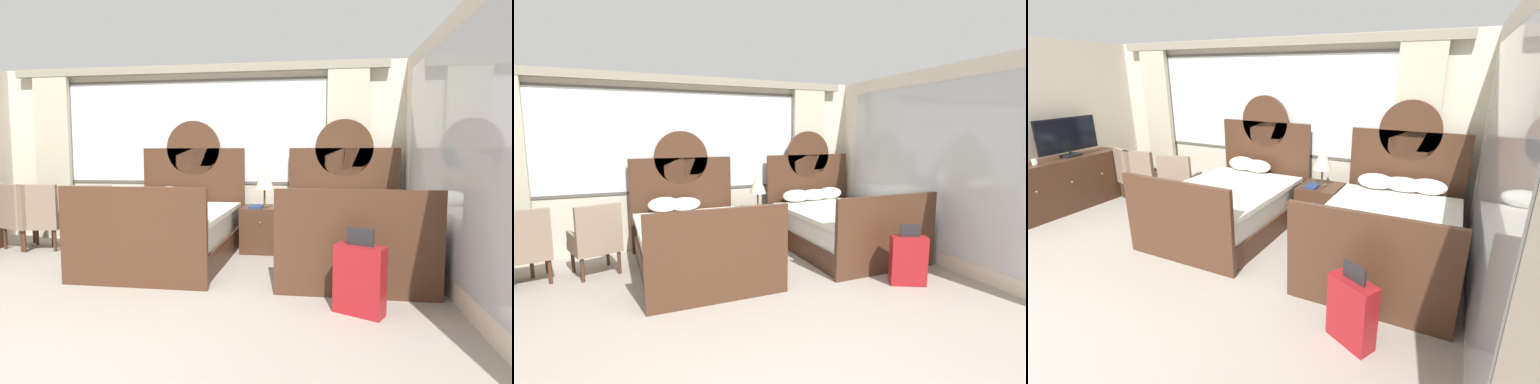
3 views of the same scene
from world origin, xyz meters
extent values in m
cube|color=beige|center=(0.00, 4.07, 1.35)|extent=(6.25, 0.07, 2.70)
cube|color=#605B52|center=(0.00, 4.02, 1.69)|extent=(4.34, 0.02, 1.59)
cube|color=white|center=(0.00, 4.02, 1.69)|extent=(4.26, 0.02, 1.51)
cube|color=#C1B79E|center=(2.30, 3.93, 1.30)|extent=(0.58, 0.08, 2.60)
cube|color=gray|center=(0.00, 3.93, 2.62)|extent=(5.75, 0.10, 0.12)
cube|color=beige|center=(3.16, 1.72, 1.35)|extent=(0.07, 4.63, 2.70)
cube|color=#B2B7BC|center=(3.12, 2.02, 1.35)|extent=(0.01, 3.24, 2.27)
cube|color=#472B1C|center=(0.04, 2.78, 0.15)|extent=(1.48, 2.09, 0.30)
cube|color=white|center=(0.04, 2.78, 0.45)|extent=(1.42, 1.99, 0.30)
cube|color=silver|center=(0.04, 2.70, 0.63)|extent=(1.52, 1.89, 0.06)
cube|color=#472B1C|center=(0.04, 3.86, 0.72)|extent=(1.56, 0.06, 1.44)
cylinder|color=#472B1C|center=(0.04, 3.86, 1.44)|extent=(0.81, 0.06, 0.81)
cube|color=#472B1C|center=(0.04, 1.71, 0.52)|extent=(1.56, 0.06, 1.03)
ellipsoid|color=white|center=(-0.28, 3.62, 0.77)|extent=(0.47, 0.31, 0.22)
ellipsoid|color=white|center=(0.02, 3.60, 0.76)|extent=(0.48, 0.28, 0.20)
cube|color=#472B1C|center=(2.26, 2.78, 0.15)|extent=(1.48, 2.09, 0.30)
cube|color=white|center=(2.26, 2.78, 0.45)|extent=(1.42, 1.99, 0.30)
cube|color=silver|center=(2.26, 2.70, 0.63)|extent=(1.52, 1.89, 0.06)
cube|color=#472B1C|center=(2.26, 3.86, 0.72)|extent=(1.56, 0.06, 1.44)
cylinder|color=#472B1C|center=(2.26, 3.86, 1.44)|extent=(0.81, 0.06, 0.81)
cube|color=#472B1C|center=(2.26, 1.71, 0.52)|extent=(1.56, 0.06, 1.03)
ellipsoid|color=white|center=(1.91, 3.61, 0.76)|extent=(0.50, 0.33, 0.21)
ellipsoid|color=white|center=(2.27, 3.63, 0.76)|extent=(0.56, 0.28, 0.19)
ellipsoid|color=white|center=(2.58, 3.64, 0.76)|extent=(0.47, 0.24, 0.21)
cube|color=#472B1C|center=(1.15, 3.49, 0.31)|extent=(0.59, 0.59, 0.62)
sphere|color=tan|center=(1.15, 3.19, 0.45)|extent=(0.02, 0.02, 0.02)
cylinder|color=brown|center=(1.16, 3.50, 0.63)|extent=(0.14, 0.14, 0.02)
cylinder|color=brown|center=(1.16, 3.50, 0.76)|extent=(0.03, 0.03, 0.23)
cone|color=beige|center=(1.16, 3.50, 1.04)|extent=(0.27, 0.27, 0.35)
cube|color=navy|center=(1.06, 3.38, 0.64)|extent=(0.18, 0.26, 0.03)
cube|color=#84705B|center=(-1.22, 3.20, 0.36)|extent=(0.68, 0.68, 0.10)
cube|color=#84705B|center=(-1.15, 2.98, 0.67)|extent=(0.54, 0.24, 0.53)
cube|color=#84705B|center=(-0.99, 3.27, 0.49)|extent=(0.21, 0.48, 0.16)
cube|color=#84705B|center=(-1.45, 3.12, 0.49)|extent=(0.21, 0.48, 0.16)
cylinder|color=#472B1C|center=(-1.08, 3.48, 0.15)|extent=(0.04, 0.04, 0.31)
cylinder|color=#472B1C|center=(-1.50, 3.34, 0.15)|extent=(0.04, 0.04, 0.31)
cylinder|color=#472B1C|center=(-0.95, 3.06, 0.15)|extent=(0.04, 0.04, 0.31)
cylinder|color=#472B1C|center=(-1.37, 2.92, 0.15)|extent=(0.04, 0.04, 0.31)
cube|color=#84705B|center=(-1.99, 3.20, 0.36)|extent=(0.64, 0.64, 0.10)
cube|color=#84705B|center=(-1.94, 2.97, 0.67)|extent=(0.55, 0.19, 0.53)
cube|color=#84705B|center=(-1.75, 3.25, 0.49)|extent=(0.16, 0.49, 0.16)
cylinder|color=#472B1C|center=(-1.81, 3.46, 0.15)|extent=(0.04, 0.04, 0.31)
cylinder|color=#472B1C|center=(-1.73, 3.03, 0.15)|extent=(0.04, 0.04, 0.31)
cube|color=#84705B|center=(-2.02, 3.12, 0.49)|extent=(0.22, 0.48, 0.16)
cylinder|color=#472B1C|center=(-1.96, 3.33, 0.15)|extent=(0.04, 0.04, 0.31)
cube|color=maroon|center=(2.25, 1.31, 0.30)|extent=(0.45, 0.35, 0.59)
cube|color=#232326|center=(2.25, 1.31, 0.67)|extent=(0.21, 0.12, 0.15)
cylinder|color=black|center=(2.10, 1.39, 0.03)|extent=(0.05, 0.04, 0.05)
cylinder|color=black|center=(2.39, 1.24, 0.03)|extent=(0.05, 0.04, 0.05)
camera|label=1|loc=(1.88, -2.21, 1.36)|focal=29.15mm
camera|label=2|loc=(-1.00, -2.04, 1.80)|focal=26.51mm
camera|label=3|loc=(2.83, -1.14, 2.18)|focal=24.79mm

